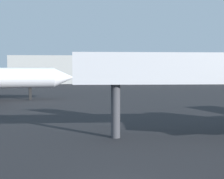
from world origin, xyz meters
TOP-DOWN VIEW (x-y plane):
  - terminal_building at (14.96, 122.64)m, footprint 90.13×23.47m

SIDE VIEW (x-z plane):
  - terminal_building at x=14.96m, z-range 0.00..10.52m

